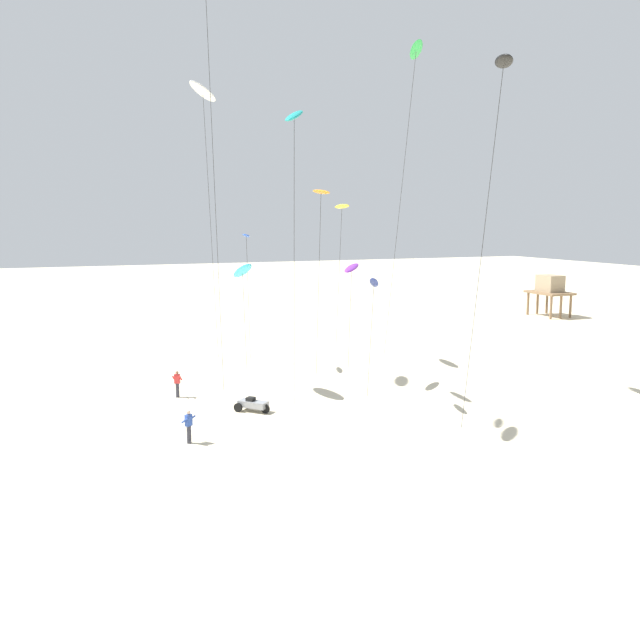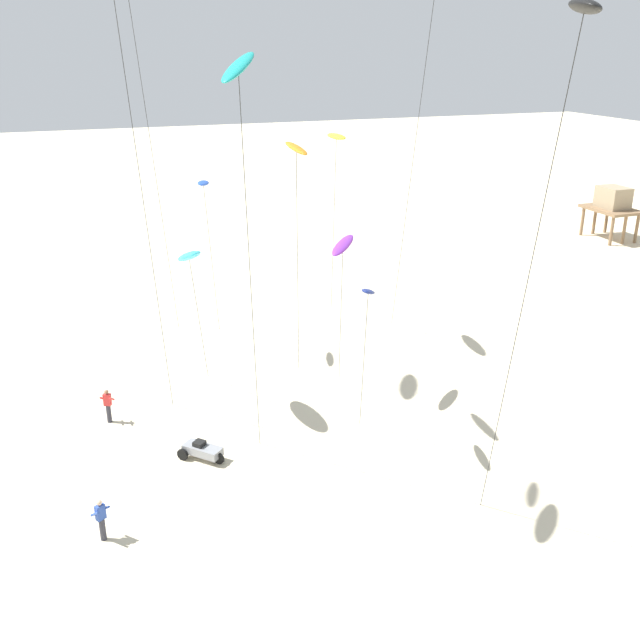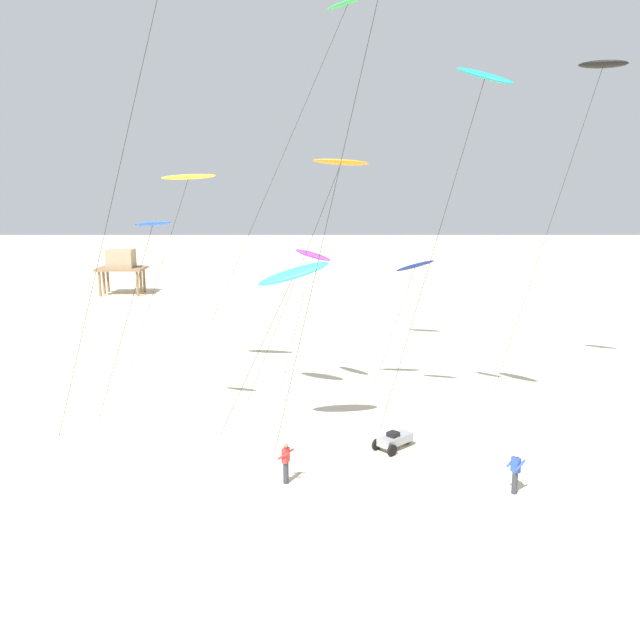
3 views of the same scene
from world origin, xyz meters
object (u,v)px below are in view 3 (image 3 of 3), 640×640
kite_cyan (291,274)px  stilt_house (119,263)px  kite_yellow (186,178)px  kite_orange (338,165)px  kite_flyer_middle (284,462)px  kite_blue (150,227)px  kite_navy (412,267)px  kite_flyer_nearest (513,471)px  kite_purple (310,256)px  kite_teal (482,80)px  kite_green (343,9)px  beach_buggy (393,440)px  kite_black (599,68)px

kite_cyan → stilt_house: kite_cyan is taller
kite_cyan → kite_yellow: bearing=123.3°
kite_orange → kite_flyer_middle: kite_orange is taller
kite_blue → kite_navy: (12.59, 4.04, -2.34)m
kite_navy → kite_flyer_nearest: bearing=-77.6°
kite_blue → kite_navy: bearing=17.8°
stilt_house → kite_flyer_nearest: bearing=-58.7°
kite_yellow → stilt_house: (-13.24, 31.48, -8.50)m
kite_yellow → kite_flyer_middle: (6.00, -13.62, -10.91)m
kite_navy → kite_yellow: bearing=164.9°
kite_purple → kite_yellow: (-6.93, 2.30, 4.08)m
kite_teal → kite_green: size_ratio=0.77×
kite_flyer_nearest → stilt_house: stilt_house is taller
kite_blue → kite_green: size_ratio=0.46×
kite_navy → beach_buggy: (-1.63, -6.84, -6.81)m
kite_flyer_nearest → beach_buggy: (-4.09, 4.36, -0.46)m
kite_green → kite_flyer_middle: size_ratio=12.92×
kite_teal → kite_navy: bearing=109.2°
kite_yellow → kite_flyer_middle: bearing=-66.2°
kite_orange → kite_teal: bearing=-32.6°
kite_teal → kite_flyer_nearest: (0.56, -5.76, -14.88)m
kite_cyan → kite_navy: (6.09, 6.09, -0.47)m
kite_purple → kite_flyer_middle: 13.25m
kite_blue → kite_green: (9.04, 8.45, 11.22)m
kite_purple → kite_cyan: kite_cyan is taller
kite_flyer_nearest → stilt_house: bearing=121.3°
kite_black → kite_cyan: bearing=-154.6°
kite_cyan → kite_flyer_nearest: size_ratio=5.09×
kite_navy → kite_flyer_middle: kite_navy is taller
beach_buggy → stilt_house: bearing=119.8°
kite_purple → kite_green: 13.63m
kite_teal → kite_green: kite_green is taller
kite_blue → kite_flyer_nearest: size_ratio=5.97×
kite_blue → kite_yellow: size_ratio=0.82×
kite_yellow → beach_buggy: 18.58m
kite_orange → kite_flyer_nearest: size_ratio=7.66×
kite_blue → stilt_house: bearing=108.4°
kite_green → kite_orange: bearing=-94.0°
kite_blue → kite_cyan: size_ratio=1.17×
kite_purple → beach_buggy: 11.33m
beach_buggy → kite_black: bearing=36.3°
kite_teal → kite_blue: bearing=174.5°
kite_black → kite_green: size_ratio=0.82×
kite_flyer_middle → beach_buggy: bearing=36.8°
kite_purple → kite_navy: 5.44m
kite_teal → stilt_house: 50.25m
kite_yellow → kite_black: bearing=-5.3°
kite_yellow → kite_flyer_middle: kite_yellow is taller
kite_purple → kite_blue: bearing=-145.2°
kite_flyer_middle → kite_blue: bearing=135.3°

